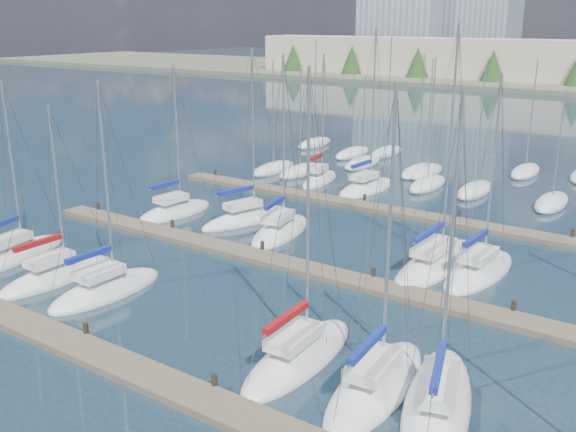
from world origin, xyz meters
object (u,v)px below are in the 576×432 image
Objects in this scene: sailboat_b at (57,276)px; sailboat_c at (106,290)px; sailboat_h at (175,212)px; sailboat_k at (436,263)px; sailboat_d at (299,356)px; sailboat_f at (437,404)px; sailboat_l at (479,271)px; sailboat_n at (320,180)px; sailboat_i at (247,218)px; sailboat_o at (366,188)px; sailboat_a at (15,255)px; sailboat_j at (280,231)px; sailboat_e at (376,385)px.

sailboat_b is 3.92m from sailboat_c.
sailboat_k is at bearing 7.06° from sailboat_h.
sailboat_d is 6.51m from sailboat_f.
sailboat_c reaches higher than sailboat_h.
sailboat_n is at bearing 148.57° from sailboat_l.
sailboat_i reaches higher than sailboat_n.
sailboat_n is at bearing 113.24° from sailboat_i.
sailboat_o is 17.38m from sailboat_h.
sailboat_a reaches higher than sailboat_b.
sailboat_k reaches higher than sailboat_h.
sailboat_k is (12.11, -13.84, -0.01)m from sailboat_o.
sailboat_j is at bearing -176.35° from sailboat_k.
sailboat_k reaches higher than sailboat_b.
sailboat_j is 9.54m from sailboat_h.
sailboat_n is (-17.06, 13.96, 0.02)m from sailboat_k.
sailboat_b is 0.83× the size of sailboat_f.
sailboat_e is (15.35, -28.29, -0.01)m from sailboat_o.
sailboat_o is at bearing 109.69° from sailboat_d.
sailboat_l is 28.91m from sailboat_a.
sailboat_n reaches higher than sailboat_b.
sailboat_l is 23.67m from sailboat_h.
sailboat_k is at bearing -48.50° from sailboat_n.
sailboat_n is at bearing 79.44° from sailboat_h.
sailboat_o reaches higher than sailboat_j.
sailboat_d is at bearing -69.08° from sailboat_n.
sailboat_c is at bearing 177.25° from sailboat_d.
sailboat_f reaches higher than sailboat_a.
sailboat_i is (2.22, 15.21, 0.02)m from sailboat_b.
sailboat_b is 5.20m from sailboat_a.
sailboat_i is at bearing -100.02° from sailboat_o.
sailboat_o is at bearing 114.44° from sailboat_e.
sailboat_o is at bearing 133.09° from sailboat_k.
sailboat_f is 0.89× the size of sailboat_o.
sailboat_d is at bearing -63.94° from sailboat_j.
sailboat_h is 6.02m from sailboat_i.
sailboat_b is 15.37m from sailboat_i.
sailboat_i is (-21.08, 15.00, 0.02)m from sailboat_f.
sailboat_l is (14.12, 0.55, -0.01)m from sailboat_j.
sailboat_j is at bearing 125.04° from sailboat_f.
sailboat_h is at bearing 147.11° from sailboat_e.
sailboat_c is at bearing 163.66° from sailboat_f.
sailboat_f is 29.93m from sailboat_h.
sailboat_k is 26.52m from sailboat_a.
sailboat_j reaches higher than sailboat_a.
sailboat_i is (-1.69, 14.91, 0.01)m from sailboat_c.
sailboat_c reaches higher than sailboat_a.
sailboat_j is 14.04m from sailboat_c.
sailboat_k reaches higher than sailboat_e.
sailboat_o is 18.40m from sailboat_k.
sailboat_a is (-11.12, -13.53, -0.00)m from sailboat_j.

